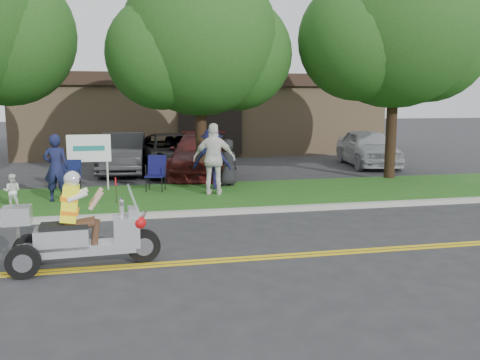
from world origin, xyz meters
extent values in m
plane|color=#28282B|center=(0.00, 0.00, 0.00)|extent=(120.00, 120.00, 0.00)
cube|color=gold|center=(0.00, -0.58, 0.01)|extent=(60.00, 0.10, 0.01)
cube|color=gold|center=(0.00, -0.42, 0.01)|extent=(60.00, 0.10, 0.01)
cube|color=#A8A89E|center=(0.00, 3.05, 0.06)|extent=(60.00, 0.25, 0.12)
cube|color=#194F15|center=(0.00, 5.20, 0.06)|extent=(60.00, 4.00, 0.10)
cube|color=#9E7F5B|center=(2.00, 19.00, 2.00)|extent=(18.00, 8.00, 4.00)
cube|color=black|center=(2.00, 14.95, 3.70)|extent=(18.00, 0.30, 0.60)
sphere|color=#194112|center=(-5.15, 7.30, 4.59)|extent=(4.05, 4.05, 4.05)
cylinder|color=#332114|center=(0.50, 7.20, 2.10)|extent=(0.36, 0.36, 4.20)
sphere|color=#194112|center=(0.50, 7.20, 4.65)|extent=(4.80, 4.80, 4.80)
sphere|color=#194112|center=(1.70, 7.50, 4.20)|extent=(3.60, 3.60, 3.60)
sphere|color=#194112|center=(-0.70, 7.00, 4.12)|extent=(3.36, 3.36, 3.36)
cylinder|color=#332114|center=(7.00, 7.00, 2.38)|extent=(0.36, 0.36, 4.76)
sphere|color=#194112|center=(7.00, 7.00, 5.27)|extent=(5.60, 5.60, 5.60)
sphere|color=#194112|center=(8.40, 7.30, 4.76)|extent=(4.20, 4.20, 4.20)
sphere|color=#194112|center=(5.60, 6.80, 4.68)|extent=(3.92, 3.92, 3.92)
cylinder|color=silver|center=(-3.40, 6.60, 0.55)|extent=(0.06, 0.06, 1.10)
cylinder|color=silver|center=(-2.40, 6.60, 0.55)|extent=(0.06, 0.06, 1.10)
cube|color=white|center=(-2.90, 6.60, 1.35)|extent=(1.25, 0.06, 0.80)
cylinder|color=black|center=(-1.53, -0.28, 0.28)|extent=(0.57, 0.16, 0.57)
cylinder|color=black|center=(-3.39, -0.72, 0.26)|extent=(0.53, 0.17, 0.53)
cylinder|color=black|center=(-3.43, -0.04, 0.26)|extent=(0.53, 0.17, 0.53)
cube|color=silver|center=(-2.56, -0.34, 0.32)|extent=(1.81, 0.53, 0.17)
cube|color=silver|center=(-2.85, -0.35, 0.52)|extent=(0.87, 0.48, 0.33)
cube|color=black|center=(-2.80, -0.35, 0.72)|extent=(0.77, 0.44, 0.09)
cube|color=silver|center=(-1.81, -0.29, 0.57)|extent=(0.45, 0.48, 0.52)
cube|color=silver|center=(-1.68, -0.29, 1.11)|extent=(0.21, 0.44, 0.46)
cube|color=silver|center=(-3.50, -0.39, 0.94)|extent=(0.45, 0.42, 0.28)
sphere|color=#B20C0F|center=(-1.59, -0.41, 0.73)|extent=(0.21, 0.21, 0.21)
cube|color=yellow|center=(-2.70, -0.34, 1.09)|extent=(0.34, 0.39, 0.61)
sphere|color=silver|center=(-2.64, -0.34, 1.49)|extent=(0.27, 0.27, 0.27)
cylinder|color=black|center=(-3.65, 5.86, 0.31)|extent=(0.03, 0.03, 0.40)
cylinder|color=black|center=(-3.21, 5.78, 0.31)|extent=(0.03, 0.03, 0.40)
cylinder|color=black|center=(-3.58, 6.25, 0.31)|extent=(0.03, 0.03, 0.40)
cylinder|color=black|center=(-3.15, 6.18, 0.31)|extent=(0.03, 0.03, 0.40)
cube|color=#0D143F|center=(-3.40, 6.02, 0.52)|extent=(0.57, 0.53, 0.04)
cube|color=#0D143F|center=(-3.36, 6.24, 0.79)|extent=(0.52, 0.23, 0.55)
cylinder|color=black|center=(-1.30, 5.90, 0.32)|extent=(0.03, 0.03, 0.43)
cylinder|color=black|center=(-0.85, 5.77, 0.32)|extent=(0.03, 0.03, 0.43)
cylinder|color=black|center=(-1.19, 6.32, 0.32)|extent=(0.03, 0.03, 0.43)
cylinder|color=black|center=(-0.73, 6.19, 0.32)|extent=(0.03, 0.03, 0.43)
cube|color=#0D0D3D|center=(-1.02, 6.05, 0.55)|extent=(0.66, 0.62, 0.04)
cube|color=#0D0D3D|center=(-0.95, 6.27, 0.84)|extent=(0.57, 0.30, 0.59)
imported|color=#15193C|center=(-3.63, 5.04, 1.00)|extent=(0.69, 0.49, 1.78)
imported|color=white|center=(0.59, 5.15, 1.11)|extent=(1.27, 0.77, 2.02)
imported|color=#141438|center=(0.67, 6.12, 1.00)|extent=(1.33, 1.05, 1.80)
imported|color=black|center=(1.22, 6.51, 0.84)|extent=(0.82, 0.64, 1.46)
imported|color=white|center=(-4.60, 4.39, 0.53)|extent=(0.43, 0.34, 0.85)
imported|color=#313133|center=(-2.00, 10.77, 0.75)|extent=(1.89, 4.66, 1.51)
imported|color=black|center=(-0.13, 10.37, 0.75)|extent=(3.31, 5.70, 1.49)
imported|color=#4F1312|center=(0.80, 9.43, 0.77)|extent=(3.07, 5.62, 1.54)
imported|color=#9FA2A6|center=(8.00, 10.72, 0.78)|extent=(2.51, 4.79, 1.55)
camera|label=1|loc=(-1.69, -8.86, 2.77)|focal=38.00mm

